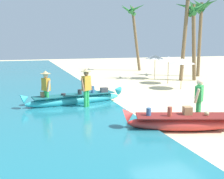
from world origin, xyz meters
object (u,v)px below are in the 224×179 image
boat_cyan_midground (75,99)px  palm_tree_far_behind (187,5)px  boat_red_foreground (183,122)px  person_vendor_hatted (86,86)px  person_vendor_assistant (46,87)px  person_tourist_customer (199,99)px  palm_tree_leaning_seaward (193,18)px  palm_tree_tall_inland (201,14)px  palm_tree_mid_cluster (133,18)px

boat_cyan_midground → palm_tree_far_behind: bearing=31.2°
boat_red_foreground → person_vendor_hatted: bearing=121.1°
person_vendor_hatted → person_vendor_assistant: bearing=161.4°
person_vendor_assistant → person_tourist_customer: bearing=-40.7°
palm_tree_far_behind → palm_tree_leaning_seaward: bearing=-31.9°
palm_tree_tall_inland → palm_tree_mid_cluster: size_ratio=0.96×
person_tourist_customer → palm_tree_far_behind: 12.84m
person_tourist_customer → palm_tree_tall_inland: bearing=54.3°
boat_red_foreground → person_vendor_assistant: bearing=132.0°
person_vendor_assistant → palm_tree_leaning_seaward: 13.28m
boat_cyan_midground → person_vendor_assistant: bearing=-168.2°
boat_red_foreground → person_vendor_assistant: person_vendor_assistant is taller
person_vendor_assistant → palm_tree_mid_cluster: 17.87m
boat_red_foreground → boat_cyan_midground: 5.47m
person_tourist_customer → palm_tree_leaning_seaward: bearing=57.0°
palm_tree_tall_inland → palm_tree_far_behind: bearing=-145.1°
boat_cyan_midground → palm_tree_leaning_seaward: (10.03, 5.58, 4.36)m
palm_tree_leaning_seaward → boat_cyan_midground: bearing=-150.9°
palm_tree_mid_cluster → person_vendor_hatted: bearing=-119.4°
boat_cyan_midground → person_vendor_assistant: person_vendor_assistant is taller
person_vendor_hatted → palm_tree_mid_cluster: bearing=60.6°
person_vendor_hatted → boat_red_foreground: bearing=-58.9°
person_vendor_hatted → boat_cyan_midground: bearing=113.2°
person_tourist_customer → palm_tree_far_behind: palm_tree_far_behind is taller
boat_cyan_midground → palm_tree_tall_inland: size_ratio=0.75×
boat_red_foreground → person_vendor_hatted: (-2.36, 3.91, 0.74)m
person_vendor_hatted → palm_tree_far_behind: 12.31m
person_vendor_hatted → palm_tree_mid_cluster: (8.29, 14.74, 4.33)m
boat_cyan_midground → palm_tree_leaning_seaward: size_ratio=0.81×
boat_red_foreground → palm_tree_tall_inland: palm_tree_tall_inland is taller
palm_tree_far_behind → palm_tree_tall_inland: bearing=34.9°
palm_tree_tall_inland → palm_tree_far_behind: (-2.56, -1.78, 0.40)m
palm_tree_tall_inland → palm_tree_far_behind: size_ratio=0.91×
boat_red_foreground → palm_tree_tall_inland: size_ratio=0.61×
boat_cyan_midground → palm_tree_far_behind: (9.63, 5.83, 5.35)m
palm_tree_tall_inland → palm_tree_leaning_seaward: size_ratio=1.08×
boat_red_foreground → person_vendor_hatted: 4.63m
person_tourist_customer → palm_tree_mid_cluster: bearing=74.4°
palm_tree_leaning_seaward → palm_tree_far_behind: palm_tree_far_behind is taller
person_vendor_hatted → palm_tree_far_behind: palm_tree_far_behind is taller
person_vendor_hatted → person_tourist_customer: 4.79m
person_vendor_assistant → palm_tree_tall_inland: palm_tree_tall_inland is taller
palm_tree_tall_inland → palm_tree_leaning_seaward: (-2.15, -2.03, -0.60)m
person_tourist_customer → palm_tree_mid_cluster: palm_tree_mid_cluster is taller
boat_red_foreground → person_vendor_assistant: 6.06m
boat_cyan_midground → person_tourist_customer: bearing=-51.5°
palm_tree_mid_cluster → palm_tree_tall_inland: bearing=-60.7°
person_vendor_hatted → palm_tree_tall_inland: (11.82, 8.45, 4.22)m
palm_tree_leaning_seaward → palm_tree_tall_inland: bearing=43.4°
palm_tree_mid_cluster → palm_tree_leaning_seaward: bearing=-80.6°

